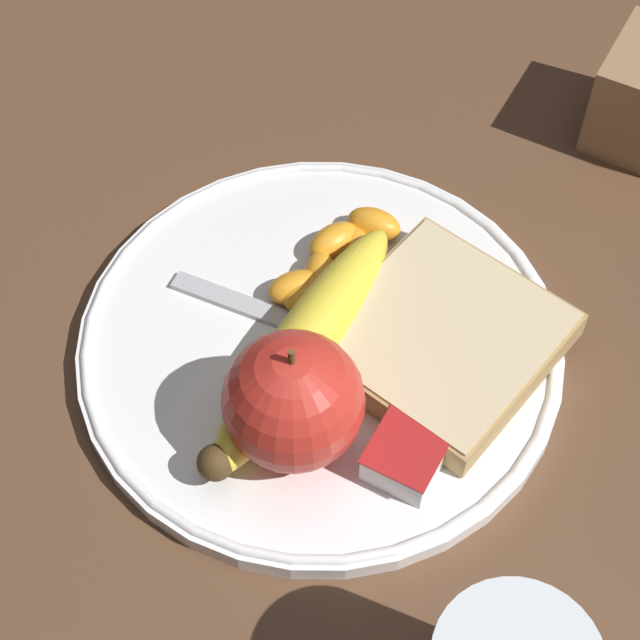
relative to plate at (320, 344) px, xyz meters
name	(u,v)px	position (x,y,z in m)	size (l,w,h in m)	color
ground_plane	(320,351)	(0.00, 0.00, -0.01)	(3.00, 3.00, 0.00)	brown
plate	(320,344)	(0.00, 0.00, 0.00)	(0.28, 0.28, 0.01)	white
apple	(293,401)	(0.06, 0.02, 0.04)	(0.08, 0.08, 0.08)	red
banana	(298,345)	(0.02, 0.00, 0.02)	(0.19, 0.04, 0.04)	yellow
bread_slice	(443,339)	(-0.03, 0.06, 0.02)	(0.14, 0.14, 0.02)	#AB8751
fork	(328,333)	(0.00, 0.00, 0.01)	(0.03, 0.17, 0.00)	#B2B2B7
jam_packet	(408,452)	(0.05, 0.08, 0.01)	(0.05, 0.04, 0.02)	white
orange_segment_0	(347,277)	(-0.04, 0.00, 0.01)	(0.04, 0.03, 0.02)	orange
orange_segment_1	(296,287)	(-0.02, -0.03, 0.01)	(0.04, 0.04, 0.02)	orange
orange_segment_2	(311,297)	(-0.02, -0.02, 0.01)	(0.04, 0.04, 0.02)	orange
orange_segment_3	(356,243)	(-0.07, -0.01, 0.01)	(0.03, 0.03, 0.02)	orange
orange_segment_4	(320,274)	(-0.04, -0.02, 0.01)	(0.04, 0.03, 0.02)	orange
orange_segment_5	(334,241)	(-0.06, -0.02, 0.01)	(0.04, 0.03, 0.02)	orange
orange_segment_6	(374,224)	(-0.09, -0.01, 0.01)	(0.02, 0.04, 0.02)	orange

